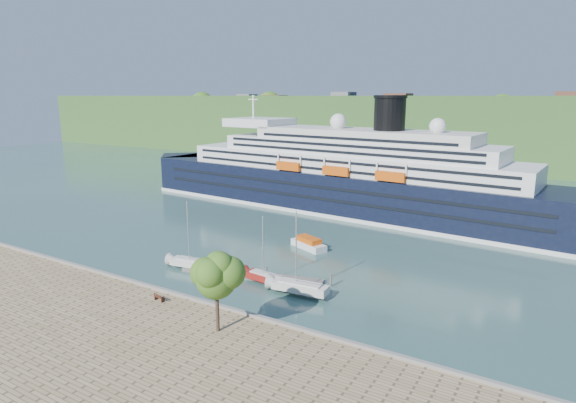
# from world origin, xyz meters

# --- Properties ---
(ground) EXTENTS (400.00, 400.00, 0.00)m
(ground) POSITION_xyz_m (0.00, 0.00, 0.00)
(ground) COLOR #2A4A47
(ground) RESTS_ON ground
(far_hillside) EXTENTS (400.00, 50.00, 24.00)m
(far_hillside) POSITION_xyz_m (0.00, 145.00, 12.00)
(far_hillside) COLOR #315722
(far_hillside) RESTS_ON ground
(quay_coping) EXTENTS (220.00, 0.50, 0.30)m
(quay_coping) POSITION_xyz_m (0.00, -0.20, 1.15)
(quay_coping) COLOR slate
(quay_coping) RESTS_ON promenade
(cruise_ship) EXTENTS (108.72, 23.52, 24.22)m
(cruise_ship) POSITION_xyz_m (-5.08, 52.92, 12.11)
(cruise_ship) COLOR black
(cruise_ship) RESTS_ON ground
(park_bench) EXTENTS (1.55, 0.78, 0.95)m
(park_bench) POSITION_xyz_m (-0.99, -2.49, 1.48)
(park_bench) COLOR #4A2315
(park_bench) RESTS_ON promenade
(promenade_tree) EXTENTS (5.47, 5.47, 9.07)m
(promenade_tree) POSITION_xyz_m (9.34, -4.63, 5.53)
(promenade_tree) COLOR #366119
(promenade_tree) RESTS_ON promenade
(floating_pontoon) EXTENTS (19.95, 6.81, 0.44)m
(floating_pontoon) POSITION_xyz_m (2.14, 11.16, 0.22)
(floating_pontoon) COLOR gray
(floating_pontoon) RESTS_ON ground
(sailboat_white_near) EXTENTS (7.47, 2.97, 9.39)m
(sailboat_white_near) POSITION_xyz_m (-6.55, 9.18, 4.69)
(sailboat_white_near) COLOR silver
(sailboat_white_near) RESTS_ON ground
(sailboat_red) EXTENTS (6.83, 2.58, 8.61)m
(sailboat_red) POSITION_xyz_m (5.28, 10.11, 4.31)
(sailboat_red) COLOR maroon
(sailboat_red) RESTS_ON ground
(sailboat_white_far) EXTENTS (7.97, 2.87, 10.08)m
(sailboat_white_far) POSITION_xyz_m (10.86, 9.27, 5.04)
(sailboat_white_far) COLOR silver
(sailboat_white_far) RESTS_ON ground
(tender_launch) EXTENTS (7.09, 4.79, 1.86)m
(tender_launch) POSITION_xyz_m (2.80, 26.13, 0.93)
(tender_launch) COLOR #D3500C
(tender_launch) RESTS_ON ground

